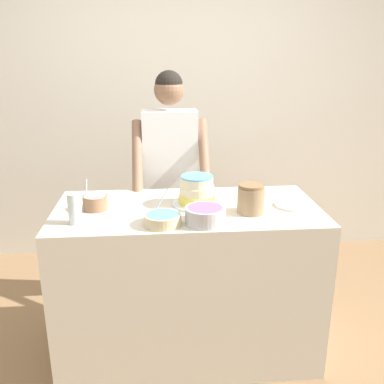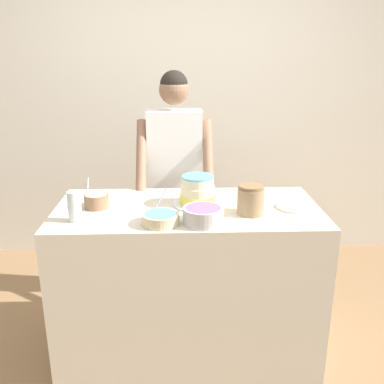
% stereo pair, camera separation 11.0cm
% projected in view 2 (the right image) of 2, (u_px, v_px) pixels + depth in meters
% --- Properties ---
extents(wall_back, '(10.00, 0.05, 2.60)m').
position_uv_depth(wall_back, '(183.00, 107.00, 3.61)').
color(wall_back, silver).
rests_on(wall_back, ground_plane).
extents(counter, '(1.47, 0.71, 0.92)m').
position_uv_depth(counter, '(188.00, 280.00, 2.52)').
color(counter, beige).
rests_on(counter, ground_plane).
extents(person_baker, '(0.50, 0.45, 1.63)m').
position_uv_depth(person_baker, '(175.00, 167.00, 2.93)').
color(person_baker, '#2D2D38').
rests_on(person_baker, ground_plane).
extents(cake, '(0.28, 0.28, 0.17)m').
position_uv_depth(cake, '(198.00, 192.00, 2.40)').
color(cake, silver).
rests_on(cake, counter).
extents(frosting_bowl_white, '(0.13, 0.13, 0.16)m').
position_uv_depth(frosting_bowl_white, '(96.00, 200.00, 2.37)').
color(frosting_bowl_white, '#936B4C').
rests_on(frosting_bowl_white, counter).
extents(frosting_bowl_blue, '(0.19, 0.19, 0.17)m').
position_uv_depth(frosting_bowl_blue, '(161.00, 218.00, 2.14)').
color(frosting_bowl_blue, beige).
rests_on(frosting_bowl_blue, counter).
extents(frosting_bowl_purple, '(0.20, 0.20, 0.09)m').
position_uv_depth(frosting_bowl_purple, '(203.00, 215.00, 2.14)').
color(frosting_bowl_purple, silver).
rests_on(frosting_bowl_purple, counter).
extents(drinking_glass, '(0.07, 0.07, 0.16)m').
position_uv_depth(drinking_glass, '(74.00, 207.00, 2.16)').
color(drinking_glass, silver).
rests_on(drinking_glass, counter).
extents(ceramic_plate, '(0.20, 0.20, 0.01)m').
position_uv_depth(ceramic_plate, '(294.00, 207.00, 2.37)').
color(ceramic_plate, white).
rests_on(ceramic_plate, counter).
extents(stoneware_jar, '(0.14, 0.14, 0.16)m').
position_uv_depth(stoneware_jar, '(251.00, 200.00, 2.26)').
color(stoneware_jar, '#9E7F5B').
rests_on(stoneware_jar, counter).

